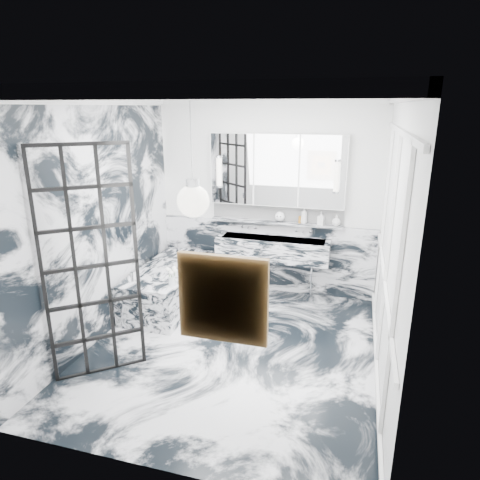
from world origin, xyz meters
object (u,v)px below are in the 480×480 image
(mirror_cabinet, at_px, (277,170))
(bathtub, at_px, (170,286))
(crittall_door, at_px, (91,266))
(trough_sink, at_px, (273,248))

(mirror_cabinet, relative_size, bathtub, 1.15)
(crittall_door, height_order, bathtub, crittall_door)
(mirror_cabinet, bearing_deg, bathtub, -147.94)
(trough_sink, height_order, mirror_cabinet, mirror_cabinet)
(crittall_door, relative_size, mirror_cabinet, 1.23)
(crittall_door, bearing_deg, bathtub, 50.18)
(trough_sink, bearing_deg, mirror_cabinet, 90.00)
(crittall_door, relative_size, bathtub, 1.42)
(trough_sink, relative_size, bathtub, 0.97)
(trough_sink, height_order, bathtub, trough_sink)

